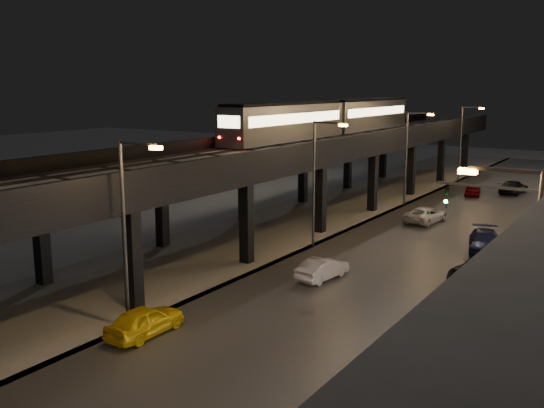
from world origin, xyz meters
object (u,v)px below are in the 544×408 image
Objects in this scene: car_onc_white at (485,242)px; car_far_white at (473,190)px; car_mid_silver at (426,215)px; car_near_white at (322,269)px; car_taxi at (145,322)px; car_onc_dark at (483,271)px; subway_train at (331,117)px; car_mid_dark at (513,188)px.

car_far_white is at bearing 92.22° from car_onc_white.
car_near_white is at bearing 96.78° from car_mid_silver.
car_near_white is 13.16m from car_onc_white.
car_near_white is 18.22m from car_mid_silver.
car_near_white is at bearing -104.27° from car_taxi.
car_taxi is at bearing -114.89° from car_onc_dark.
car_near_white is 0.82× the size of car_mid_silver.
subway_train is 6.71× the size of car_onc_white.
car_near_white is 0.82× the size of car_mid_dark.
car_mid_dark is at bearing -97.51° from car_taxi.
car_taxi is at bearing -127.07° from car_onc_white.
subway_train reaches higher than car_taxi.
car_far_white is at bearing -83.35° from car_near_white.
car_mid_silver is (0.05, 18.22, 0.02)m from car_near_white.
car_mid_dark is (15.25, 12.96, -7.60)m from subway_train.
car_near_white is (12.03, -23.83, -7.65)m from subway_train.
subway_train is 15.35m from car_mid_silver.
car_onc_white reaches higher than car_mid_dark.
car_mid_dark reaches higher than car_far_white.
car_mid_dark is 25.63m from car_onc_white.
car_onc_white reaches higher than car_far_white.
car_onc_white is at bearing 103.51° from car_mid_dark.
car_taxi is 12.14m from car_near_white.
car_far_white is at bearing 51.73° from car_mid_dark.
car_onc_white is at bearing -113.60° from car_near_white.
car_far_white is 22.98m from car_onc_white.
car_onc_dark is (20.20, -19.22, -7.54)m from subway_train.
subway_train reaches higher than car_mid_dark.
car_near_white is at bearing 90.95° from car_mid_dark.
car_onc_dark is 1.08× the size of car_onc_white.
car_taxi reaches higher than car_far_white.
car_mid_dark is 4.77m from car_far_white.
car_onc_white is at bearing 94.79° from car_far_white.
car_onc_dark reaches higher than car_near_white.
car_mid_silver is at bearing -95.97° from car_taxi.
car_near_white is at bearing -63.22° from subway_train.
subway_train is 23.64m from car_onc_white.
car_mid_silver reaches higher than car_far_white.
car_mid_dark is 0.88× the size of car_onc_dark.
car_onc_dark is (8.12, -13.61, 0.10)m from car_mid_silver.
car_mid_dark is 1.28× the size of car_far_white.
subway_train is at bearing -56.75° from car_near_white.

